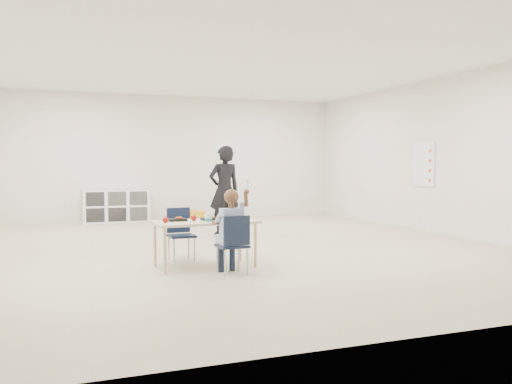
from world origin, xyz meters
name	(u,v)px	position (x,y,z in m)	size (l,w,h in m)	color
room	(229,155)	(0.00, 0.00, 1.40)	(9.00, 9.02, 2.80)	#BFB293
table	(205,244)	(-0.75, -1.34, 0.29)	(1.27, 0.68, 0.57)	beige
chair_near	(232,244)	(-0.57, -1.87, 0.34)	(0.33, 0.31, 0.68)	black
chair_far	(181,235)	(-0.92, -0.82, 0.34)	(0.33, 0.31, 0.68)	black
child	(232,227)	(-0.57, -1.87, 0.54)	(0.46, 0.46, 1.08)	#9EAFD6
lunch_tray_near	(211,219)	(-0.66, -1.30, 0.59)	(0.22, 0.16, 0.03)	black
lunch_tray_far	(177,220)	(-1.07, -1.25, 0.59)	(0.22, 0.16, 0.03)	black
milk_carton	(208,218)	(-0.74, -1.46, 0.62)	(0.07, 0.07, 0.10)	white
bread_roll	(232,218)	(-0.42, -1.42, 0.60)	(0.09, 0.09, 0.07)	#B07D48
apple_near	(194,218)	(-0.88, -1.31, 0.61)	(0.07, 0.07, 0.07)	maroon
apple_far	(165,220)	(-1.25, -1.42, 0.61)	(0.07, 0.07, 0.07)	maroon
cubby_shelf	(116,206)	(-1.20, 4.28, 0.35)	(1.40, 0.40, 0.70)	white
rules_poster	(424,165)	(3.98, 0.60, 1.25)	(0.02, 0.60, 0.80)	white
adult	(224,190)	(0.38, 1.49, 0.79)	(0.58, 0.38, 1.58)	black
bin_red	(186,216)	(0.27, 3.97, 0.12)	(0.37, 0.48, 0.23)	red
bin_yellow	(196,216)	(0.46, 3.81, 0.12)	(0.37, 0.48, 0.23)	gold
bin_blue	(232,215)	(1.35, 3.98, 0.11)	(0.34, 0.43, 0.21)	blue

